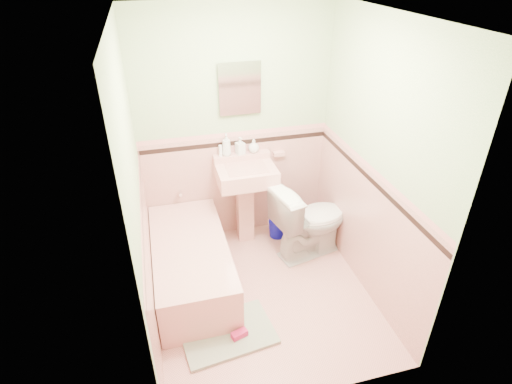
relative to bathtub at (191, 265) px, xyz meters
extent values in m
plane|color=#DD9890|center=(0.63, -0.33, -0.23)|extent=(2.20, 2.20, 0.00)
plane|color=white|center=(0.63, -0.33, 2.27)|extent=(2.20, 2.20, 0.00)
plane|color=beige|center=(0.63, 0.77, 1.02)|extent=(2.50, 0.00, 2.50)
plane|color=beige|center=(0.63, -1.43, 1.02)|extent=(2.50, 0.00, 2.50)
plane|color=beige|center=(-0.37, -0.33, 1.02)|extent=(0.00, 2.50, 2.50)
plane|color=beige|center=(1.63, -0.33, 1.02)|extent=(0.00, 2.50, 2.50)
plane|color=#DF9D95|center=(0.63, 0.76, 0.38)|extent=(2.00, 0.00, 2.00)
plane|color=#DF9D95|center=(0.63, -1.42, 0.38)|extent=(2.00, 0.00, 2.00)
plane|color=#DF9D95|center=(-0.36, -0.33, 0.38)|extent=(0.00, 2.20, 2.20)
plane|color=#DF9D95|center=(1.62, -0.33, 0.38)|extent=(0.00, 2.20, 2.20)
plane|color=black|center=(0.63, 0.75, 0.90)|extent=(2.00, 0.00, 2.00)
plane|color=black|center=(0.63, -1.41, 0.90)|extent=(2.00, 0.00, 2.00)
plane|color=black|center=(-0.35, -0.33, 0.89)|extent=(0.00, 2.20, 2.20)
plane|color=black|center=(1.61, -0.33, 0.89)|extent=(0.00, 2.20, 2.20)
plane|color=#DD8C89|center=(0.63, 0.75, 0.99)|extent=(2.00, 0.00, 2.00)
plane|color=#DD8C89|center=(0.63, -1.41, 0.99)|extent=(2.00, 0.00, 2.00)
plane|color=#DD8C89|center=(-0.35, -0.33, 1.00)|extent=(0.00, 2.20, 2.20)
plane|color=#DD8C89|center=(1.61, -0.33, 1.00)|extent=(0.00, 2.20, 2.20)
cube|color=#D7958E|center=(0.00, 0.00, 0.00)|extent=(0.70, 1.50, 0.45)
cylinder|color=silver|center=(0.00, 0.72, 0.41)|extent=(0.04, 0.12, 0.04)
cylinder|color=silver|center=(0.68, 0.67, 0.72)|extent=(0.02, 0.02, 0.10)
cube|color=white|center=(0.68, 0.74, 1.47)|extent=(0.37, 0.04, 0.46)
cube|color=#D7958E|center=(1.10, 0.73, 0.72)|extent=(0.12, 0.07, 0.04)
imported|color=#B2B2B2|center=(0.52, 0.71, 0.90)|extent=(0.11, 0.11, 0.24)
imported|color=#B2B2B2|center=(0.67, 0.71, 0.88)|extent=(0.10, 0.11, 0.18)
imported|color=#B2B2B2|center=(0.81, 0.71, 0.86)|extent=(0.12, 0.12, 0.15)
cylinder|color=white|center=(0.46, 0.71, 0.85)|extent=(0.04, 0.04, 0.12)
imported|color=white|center=(1.29, 0.16, 0.19)|extent=(0.90, 0.64, 0.83)
cube|color=gray|center=(0.21, -0.73, -0.21)|extent=(0.83, 0.61, 0.03)
cube|color=#BF1E59|center=(0.30, -0.80, -0.17)|extent=(0.15, 0.10, 0.06)
camera|label=1|loc=(-0.18, -3.14, 2.66)|focal=28.90mm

